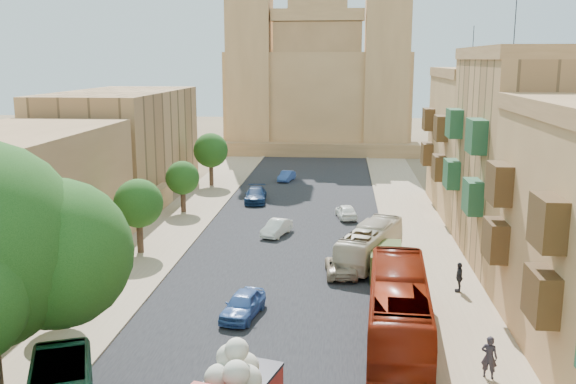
% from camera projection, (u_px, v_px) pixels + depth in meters
% --- Properties ---
extents(road_surface, '(14.00, 140.00, 0.01)m').
position_uv_depth(road_surface, '(293.00, 232.00, 49.08)').
color(road_surface, black).
rests_on(road_surface, ground).
extents(sidewalk_east, '(5.00, 140.00, 0.01)m').
position_uv_depth(sidewalk_east, '(418.00, 235.00, 48.28)').
color(sidewalk_east, tan).
rests_on(sidewalk_east, ground).
extents(sidewalk_west, '(5.00, 140.00, 0.01)m').
position_uv_depth(sidewalk_west, '(171.00, 230.00, 49.89)').
color(sidewalk_west, tan).
rests_on(sidewalk_west, ground).
extents(kerb_east, '(0.25, 140.00, 0.12)m').
position_uv_depth(kerb_east, '(385.00, 234.00, 48.48)').
color(kerb_east, tan).
rests_on(kerb_east, ground).
extents(kerb_west, '(0.25, 140.00, 0.12)m').
position_uv_depth(kerb_west, '(203.00, 230.00, 49.67)').
color(kerb_west, tan).
rests_on(kerb_west, ground).
extents(townhouse_c, '(9.00, 14.00, 17.40)m').
position_uv_depth(townhouse_c, '(532.00, 155.00, 41.45)').
color(townhouse_c, tan).
rests_on(townhouse_c, ground).
extents(townhouse_d, '(9.00, 14.00, 15.90)m').
position_uv_depth(townhouse_d, '(485.00, 140.00, 55.26)').
color(townhouse_d, '#AC7E4E').
rests_on(townhouse_d, ground).
extents(west_wall, '(1.00, 40.00, 1.80)m').
position_uv_depth(west_wall, '(82.00, 256.00, 40.21)').
color(west_wall, '#AC7E4E').
rests_on(west_wall, ground).
extents(west_building_mid, '(10.00, 22.00, 10.00)m').
position_uv_depth(west_building_mid, '(122.00, 142.00, 63.26)').
color(west_building_mid, tan).
rests_on(west_building_mid, ground).
extents(church, '(28.00, 22.50, 36.30)m').
position_uv_depth(church, '(319.00, 84.00, 94.58)').
color(church, '#AC7E4E').
rests_on(church, ground).
extents(street_tree_a, '(2.72, 2.72, 4.19)m').
position_uv_depth(street_tree_a, '(63.00, 269.00, 31.81)').
color(street_tree_a, '#3C2A1E').
rests_on(street_tree_a, ground).
extents(street_tree_b, '(3.33, 3.33, 5.12)m').
position_uv_depth(street_tree_b, '(138.00, 204.00, 43.39)').
color(street_tree_b, '#3C2A1E').
rests_on(street_tree_b, ground).
extents(street_tree_c, '(2.91, 2.91, 4.47)m').
position_uv_depth(street_tree_c, '(183.00, 178.00, 55.18)').
color(street_tree_c, '#3C2A1E').
rests_on(street_tree_c, ground).
extents(street_tree_d, '(3.60, 3.60, 5.53)m').
position_uv_depth(street_tree_d, '(211.00, 150.00, 66.74)').
color(street_tree_d, '#3C2A1E').
rests_on(street_tree_d, ground).
extents(olive_pickup, '(2.17, 4.33, 1.74)m').
position_uv_depth(olive_pickup, '(386.00, 262.00, 39.22)').
color(olive_pickup, '#414E1D').
rests_on(olive_pickup, ground).
extents(bus_red_east, '(3.37, 11.56, 3.18)m').
position_uv_depth(bus_red_east, '(399.00, 307.00, 30.17)').
color(bus_red_east, maroon).
rests_on(bus_red_east, ground).
extents(bus_cream_east, '(4.86, 8.91, 2.43)m').
position_uv_depth(bus_cream_east, '(370.00, 244.00, 41.83)').
color(bus_cream_east, beige).
rests_on(bus_cream_east, ground).
extents(car_blue_a, '(2.22, 4.09, 1.32)m').
position_uv_depth(car_blue_a, '(243.00, 305.00, 32.90)').
color(car_blue_a, '#395FA7').
rests_on(car_blue_a, ground).
extents(car_white_a, '(2.25, 3.76, 1.17)m').
position_uv_depth(car_white_a, '(277.00, 228.00, 48.21)').
color(car_white_a, white).
rests_on(car_white_a, ground).
extents(car_cream, '(2.12, 4.11, 1.11)m').
position_uv_depth(car_cream, '(341.00, 266.00, 39.35)').
color(car_cream, tan).
rests_on(car_cream, ground).
extents(car_dkblue, '(2.23, 4.78, 1.35)m').
position_uv_depth(car_dkblue, '(256.00, 195.00, 59.41)').
color(car_dkblue, navy).
rests_on(car_dkblue, ground).
extents(car_white_b, '(2.06, 3.75, 1.21)m').
position_uv_depth(car_white_b, '(346.00, 211.00, 53.32)').
color(car_white_b, white).
rests_on(car_white_b, ground).
extents(car_blue_b, '(1.84, 3.51, 1.10)m').
position_uv_depth(car_blue_b, '(287.00, 176.00, 69.81)').
color(car_blue_b, '#30509A').
rests_on(car_blue_b, ground).
extents(pedestrian_a, '(0.80, 0.68, 1.85)m').
position_uv_depth(pedestrian_a, '(489.00, 357.00, 26.52)').
color(pedestrian_a, '#27232B').
rests_on(pedestrian_a, ground).
extents(pedestrian_c, '(0.56, 1.07, 1.74)m').
position_uv_depth(pedestrian_c, '(459.00, 277.00, 36.41)').
color(pedestrian_c, '#292A2F').
rests_on(pedestrian_c, ground).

